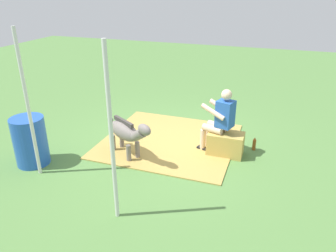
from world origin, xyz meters
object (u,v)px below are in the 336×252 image
at_px(hay_bale, 225,144).
at_px(tent_pole_right, 28,106).
at_px(water_barrel, 30,141).
at_px(tent_pole_left, 111,138).
at_px(soda_bottle, 254,144).
at_px(person_seated, 219,118).
at_px(pony_standing, 127,132).

xyz_separation_m(hay_bale, tent_pole_right, (3.00, 1.79, 1.04)).
height_order(water_barrel, tent_pole_left, tent_pole_left).
height_order(soda_bottle, water_barrel, water_barrel).
height_order(hay_bale, tent_pole_left, tent_pole_left).
xyz_separation_m(soda_bottle, tent_pole_right, (3.53, 2.16, 1.13)).
bearing_deg(person_seated, tent_pole_left, 67.63).
height_order(tent_pole_left, tent_pole_right, same).
bearing_deg(soda_bottle, pony_standing, 25.10).
xyz_separation_m(hay_bale, person_seated, (0.16, -0.03, 0.51)).
xyz_separation_m(person_seated, tent_pole_left, (0.99, 2.41, 0.54)).
relative_size(pony_standing, water_barrel, 1.31).
bearing_deg(hay_bale, tent_pole_left, 64.19).
bearing_deg(hay_bale, person_seated, -11.82).
xyz_separation_m(tent_pole_left, tent_pole_right, (1.85, -0.58, 0.00)).
bearing_deg(soda_bottle, tent_pole_left, 58.64).
relative_size(soda_bottle, tent_pole_right, 0.11).
bearing_deg(soda_bottle, tent_pole_right, 31.51).
bearing_deg(pony_standing, soda_bottle, -154.90).
relative_size(soda_bottle, tent_pole_left, 0.11).
height_order(pony_standing, tent_pole_right, tent_pole_right).
xyz_separation_m(pony_standing, tent_pole_right, (1.22, 1.08, 0.75)).
relative_size(person_seated, tent_pole_left, 0.52).
distance_m(soda_bottle, tent_pole_left, 3.41).
relative_size(water_barrel, tent_pole_left, 0.36).
xyz_separation_m(hay_bale, pony_standing, (1.78, 0.71, 0.29)).
height_order(person_seated, pony_standing, person_seated).
height_order(hay_bale, pony_standing, pony_standing).
xyz_separation_m(person_seated, soda_bottle, (-0.68, -0.34, -0.60)).
bearing_deg(water_barrel, tent_pole_left, 159.14).
distance_m(hay_bale, soda_bottle, 0.65).
xyz_separation_m(water_barrel, tent_pole_left, (-2.19, 0.84, 0.81)).
bearing_deg(hay_bale, pony_standing, 21.69).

